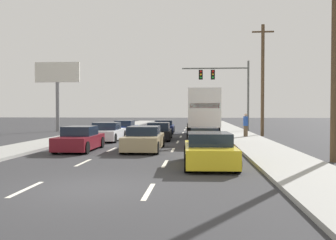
{
  "coord_description": "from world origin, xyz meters",
  "views": [
    {
      "loc": [
        2.97,
        -9.69,
        2.17
      ],
      "look_at": [
        0.72,
        18.75,
        1.4
      ],
      "focal_mm": 38.28,
      "sensor_mm": 36.0,
      "label": 1
    }
  ],
  "objects_px": {
    "car_tan": "(144,139)",
    "roadside_billboard": "(57,81)",
    "car_maroon": "(80,140)",
    "utility_pole_mid": "(263,79)",
    "car_navy": "(164,127)",
    "car_blue": "(125,128)",
    "car_orange": "(204,137)",
    "traffic_signal_mast": "(221,81)",
    "box_truck": "(202,111)",
    "utility_pole_near": "(335,35)",
    "pedestrian_near_corner": "(246,125)",
    "car_yellow": "(209,150)",
    "car_white": "(107,132)",
    "car_black": "(159,132)"
  },
  "relations": [
    {
      "from": "car_orange",
      "to": "pedestrian_near_corner",
      "type": "xyz_separation_m",
      "value": [
        3.37,
        6.48,
        0.49
      ]
    },
    {
      "from": "car_tan",
      "to": "pedestrian_near_corner",
      "type": "bearing_deg",
      "value": 53.26
    },
    {
      "from": "pedestrian_near_corner",
      "to": "car_maroon",
      "type": "bearing_deg",
      "value": -137.11
    },
    {
      "from": "car_navy",
      "to": "car_tan",
      "type": "relative_size",
      "value": 0.88
    },
    {
      "from": "utility_pole_near",
      "to": "car_blue",
      "type": "bearing_deg",
      "value": 125.96
    },
    {
      "from": "traffic_signal_mast",
      "to": "utility_pole_near",
      "type": "bearing_deg",
      "value": -81.45
    },
    {
      "from": "car_maroon",
      "to": "traffic_signal_mast",
      "type": "relative_size",
      "value": 0.58
    },
    {
      "from": "car_navy",
      "to": "utility_pole_mid",
      "type": "bearing_deg",
      "value": -19.92
    },
    {
      "from": "car_navy",
      "to": "car_orange",
      "type": "relative_size",
      "value": 0.99
    },
    {
      "from": "box_truck",
      "to": "car_navy",
      "type": "bearing_deg",
      "value": 131.01
    },
    {
      "from": "utility_pole_near",
      "to": "roadside_billboard",
      "type": "bearing_deg",
      "value": 134.38
    },
    {
      "from": "car_maroon",
      "to": "utility_pole_mid",
      "type": "xyz_separation_m",
      "value": [
        11.8,
        11.88,
        4.22
      ]
    },
    {
      "from": "utility_pole_near",
      "to": "utility_pole_mid",
      "type": "xyz_separation_m",
      "value": [
        -0.19,
        15.21,
        -0.47
      ]
    },
    {
      "from": "car_black",
      "to": "utility_pole_near",
      "type": "xyz_separation_m",
      "value": [
        8.47,
        -10.62,
        4.71
      ]
    },
    {
      "from": "car_white",
      "to": "roadside_billboard",
      "type": "height_order",
      "value": "roadside_billboard"
    },
    {
      "from": "box_truck",
      "to": "car_blue",
      "type": "bearing_deg",
      "value": 159.26
    },
    {
      "from": "car_blue",
      "to": "roadside_billboard",
      "type": "xyz_separation_m",
      "value": [
        -7.73,
        3.51,
        4.63
      ]
    },
    {
      "from": "car_maroon",
      "to": "pedestrian_near_corner",
      "type": "relative_size",
      "value": 2.33
    },
    {
      "from": "car_blue",
      "to": "roadside_billboard",
      "type": "height_order",
      "value": "roadside_billboard"
    },
    {
      "from": "car_maroon",
      "to": "utility_pole_mid",
      "type": "height_order",
      "value": "utility_pole_mid"
    },
    {
      "from": "car_tan",
      "to": "traffic_signal_mast",
      "type": "xyz_separation_m",
      "value": [
        5.35,
        17.57,
        4.59
      ]
    },
    {
      "from": "car_blue",
      "to": "box_truck",
      "type": "height_order",
      "value": "box_truck"
    },
    {
      "from": "car_yellow",
      "to": "car_blue",
      "type": "bearing_deg",
      "value": 111.07
    },
    {
      "from": "car_blue",
      "to": "car_white",
      "type": "xyz_separation_m",
      "value": [
        0.21,
        -7.28,
        0.03
      ]
    },
    {
      "from": "box_truck",
      "to": "pedestrian_near_corner",
      "type": "distance_m",
      "value": 3.86
    },
    {
      "from": "car_blue",
      "to": "car_navy",
      "type": "bearing_deg",
      "value": 21.39
    },
    {
      "from": "car_blue",
      "to": "roadside_billboard",
      "type": "bearing_deg",
      "value": 155.55
    },
    {
      "from": "car_white",
      "to": "traffic_signal_mast",
      "type": "height_order",
      "value": "traffic_signal_mast"
    },
    {
      "from": "box_truck",
      "to": "roadside_billboard",
      "type": "bearing_deg",
      "value": 157.29
    },
    {
      "from": "car_blue",
      "to": "car_navy",
      "type": "xyz_separation_m",
      "value": [
        3.52,
        1.38,
        0.01
      ]
    },
    {
      "from": "car_white",
      "to": "car_navy",
      "type": "distance_m",
      "value": 9.27
    },
    {
      "from": "car_yellow",
      "to": "utility_pole_mid",
      "type": "bearing_deg",
      "value": 73.06
    },
    {
      "from": "car_tan",
      "to": "roadside_billboard",
      "type": "relative_size",
      "value": 0.66
    },
    {
      "from": "car_yellow",
      "to": "traffic_signal_mast",
      "type": "bearing_deg",
      "value": 84.91
    },
    {
      "from": "car_orange",
      "to": "traffic_signal_mast",
      "type": "height_order",
      "value": "traffic_signal_mast"
    },
    {
      "from": "pedestrian_near_corner",
      "to": "box_truck",
      "type": "bearing_deg",
      "value": 154.53
    },
    {
      "from": "car_blue",
      "to": "traffic_signal_mast",
      "type": "height_order",
      "value": "traffic_signal_mast"
    },
    {
      "from": "car_white",
      "to": "car_tan",
      "type": "xyz_separation_m",
      "value": [
        3.51,
        -5.88,
        -0.0
      ]
    },
    {
      "from": "car_maroon",
      "to": "roadside_billboard",
      "type": "xyz_separation_m",
      "value": [
        -8.03,
        17.13,
        4.59
      ]
    },
    {
      "from": "car_navy",
      "to": "car_tan",
      "type": "xyz_separation_m",
      "value": [
        0.2,
        -14.54,
        0.02
      ]
    },
    {
      "from": "car_yellow",
      "to": "utility_pole_mid",
      "type": "relative_size",
      "value": 0.46
    },
    {
      "from": "pedestrian_near_corner",
      "to": "car_blue",
      "type": "bearing_deg",
      "value": 157.7
    },
    {
      "from": "car_navy",
      "to": "pedestrian_near_corner",
      "type": "distance_m",
      "value": 8.88
    },
    {
      "from": "car_navy",
      "to": "utility_pole_near",
      "type": "distance_m",
      "value": 20.84
    },
    {
      "from": "car_navy",
      "to": "car_maroon",
      "type": "bearing_deg",
      "value": -102.13
    },
    {
      "from": "car_white",
      "to": "car_orange",
      "type": "height_order",
      "value": "car_white"
    },
    {
      "from": "pedestrian_near_corner",
      "to": "car_navy",
      "type": "bearing_deg",
      "value": 140.58
    },
    {
      "from": "car_black",
      "to": "car_maroon",
      "type": "bearing_deg",
      "value": -115.73
    },
    {
      "from": "car_maroon",
      "to": "utility_pole_mid",
      "type": "bearing_deg",
      "value": 45.21
    },
    {
      "from": "utility_pole_mid",
      "to": "roadside_billboard",
      "type": "distance_m",
      "value": 20.51
    }
  ]
}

